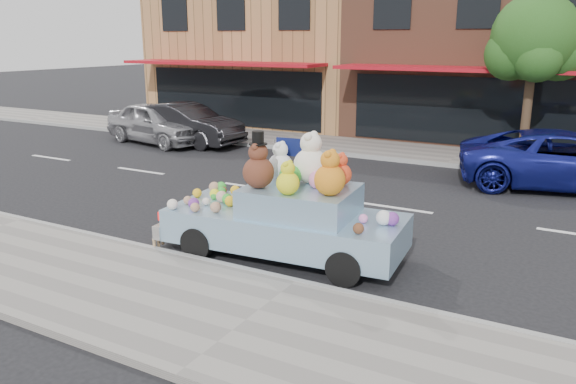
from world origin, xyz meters
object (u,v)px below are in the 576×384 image
Objects in this scene: car_blue at (568,160)px; car_dark at (185,124)px; street_tree at (535,45)px; car_silver at (157,123)px; art_car at (287,213)px.

car_dark is at bearing 75.75° from car_blue.
car_dark reaches higher than car_blue.
car_silver is (-12.74, -2.68, -2.91)m from street_tree.
art_car is (9.93, -7.77, 0.04)m from car_silver.
street_tree is 0.95× the size of car_blue.
street_tree is at bearing 14.46° from car_blue.
car_dark is (1.08, 0.33, -0.01)m from car_silver.
car_silver is at bearing 77.17° from car_blue.
street_tree is at bearing 70.32° from art_car.
car_dark is (-11.66, -2.35, -2.92)m from street_tree.
street_tree is 11.20m from art_car.
car_blue is 1.18× the size of car_dark.
street_tree is 12.25m from car_dark.
street_tree is 1.13× the size of art_car.
car_dark is (-13.02, 0.26, 0.01)m from car_blue.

